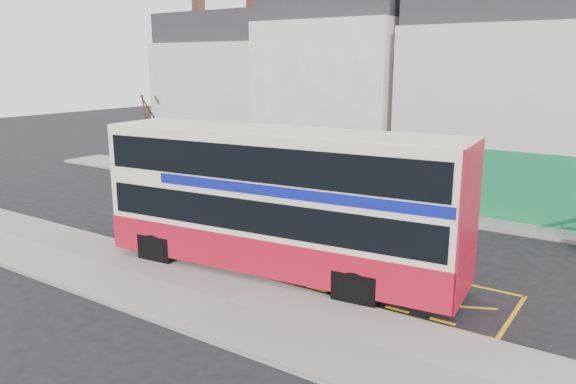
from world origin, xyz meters
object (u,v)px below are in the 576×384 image
Objects in this scene: car_silver at (266,185)px; car_grey at (351,194)px; double_decker_bus at (280,200)px; street_tree_left at (156,104)px; bus_stop_post at (144,197)px.

car_silver is 4.69m from car_grey.
double_decker_bus is at bearing -159.09° from car_silver.
street_tree_left reaches higher than double_decker_bus.
car_silver is at bearing 97.77° from bus_stop_post.
street_tree_left reaches higher than bus_stop_post.
bus_stop_post is 0.53× the size of street_tree_left.
street_tree_left reaches higher than car_silver.
bus_stop_post is 9.69m from car_silver.
double_decker_bus is 3.11× the size of car_grey.
car_silver is (-6.86, 8.47, -1.88)m from double_decker_bus.
car_grey reaches higher than car_silver.
car_silver is at bearing 103.35° from car_grey.
street_tree_left is at bearing 88.62° from car_grey.
double_decker_bus reaches higher than bus_stop_post.
bus_stop_post reaches higher than car_grey.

